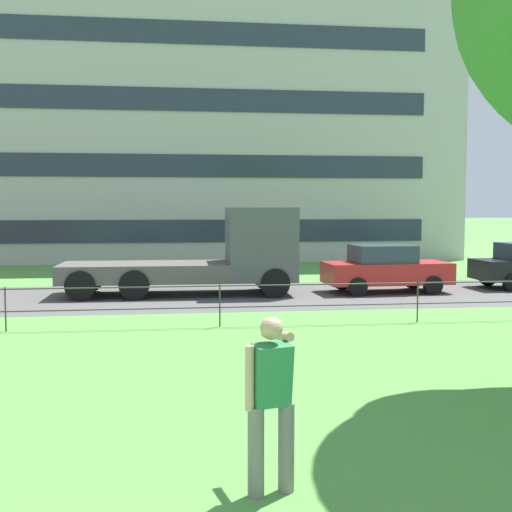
% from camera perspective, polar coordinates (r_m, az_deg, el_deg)
% --- Properties ---
extents(street_strip, '(80.00, 6.38, 0.01)m').
position_cam_1_polar(street_strip, '(20.58, -10.88, -3.54)').
color(street_strip, '#565454').
rests_on(street_strip, ground).
extents(park_fence, '(33.41, 0.04, 1.00)m').
position_cam_1_polar(park_fence, '(15.33, -12.08, -3.70)').
color(park_fence, '#333833').
rests_on(park_fence, ground).
extents(person_thrower, '(0.50, 0.85, 1.74)m').
position_cam_1_polar(person_thrower, '(6.50, 1.27, -12.19)').
color(person_thrower, slate).
rests_on(person_thrower, ground).
extents(flatbed_truck_center, '(7.33, 2.50, 2.75)m').
position_cam_1_polar(flatbed_truck_center, '(20.93, -3.62, 0.01)').
color(flatbed_truck_center, '#4C4C51').
rests_on(flatbed_truck_center, ground).
extents(car_red_far_right, '(4.06, 1.93, 1.54)m').
position_cam_1_polar(car_red_far_right, '(21.79, 11.09, -1.06)').
color(car_red_far_right, red).
rests_on(car_red_far_right, ground).
extents(apartment_building_background, '(29.73, 13.68, 19.38)m').
position_cam_1_polar(apartment_building_background, '(39.75, -7.00, 14.28)').
color(apartment_building_background, '#B7B2AD').
rests_on(apartment_building_background, ground).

